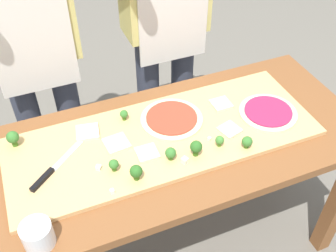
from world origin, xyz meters
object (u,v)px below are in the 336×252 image
broccoli_floret_center_left (13,138)px  cheese_crumble_b (112,191)px  pizza_whole_tomato_red (172,119)px  cheese_crumble_c (209,139)px  broccoli_floret_front_right (136,172)px  cook_right (166,12)px  pizza_whole_beet_magenta (268,112)px  broccoli_floret_back_left (247,142)px  pizza_slice_far_right (147,153)px  broccoli_floret_front_left (220,140)px  cook_left (30,38)px  cheese_crumble_d (99,168)px  prep_table (166,162)px  flour_cup (38,236)px  pizza_slice_near_left (221,104)px  pizza_slice_far_left (230,130)px  broccoli_floret_center_right (114,165)px  broccoli_floret_back_right (171,153)px  chefs_knife (51,172)px  pizza_slice_near_right (116,143)px  broccoli_floret_front_mid (196,147)px  cheese_crumble_a (185,160)px  broccoli_floret_back_mid (124,114)px

broccoli_floret_center_left → cheese_crumble_b: size_ratio=4.67×
pizza_whole_tomato_red → cheese_crumble_c: 0.19m
broccoli_floret_front_right → cook_right: size_ratio=0.04×
pizza_whole_beet_magenta → broccoli_floret_front_right: broccoli_floret_front_right is taller
broccoli_floret_back_left → cheese_crumble_b: (-0.53, -0.01, -0.02)m
pizza_slice_far_right → broccoli_floret_center_left: broccoli_floret_center_left is taller
broccoli_floret_front_left → cook_left: bearing=127.8°
cheese_crumble_d → cook_left: cook_left is taller
prep_table → cheese_crumble_d: 0.32m
pizza_slice_far_right → broccoli_floret_front_left: bearing=-13.1°
flour_cup → broccoli_floret_back_left: bearing=7.3°
pizza_whole_beet_magenta → prep_table: bearing=177.1°
pizza_slice_near_left → cheese_crumble_c: (-0.14, -0.17, 0.00)m
cheese_crumble_c → cook_right: 0.71m
pizza_slice_far_left → broccoli_floret_center_left: 0.83m
cook_left → cook_right: (0.63, 0.00, 0.00)m
broccoli_floret_center_left → cheese_crumble_d: 0.36m
broccoli_floret_center_right → pizza_slice_near_left: bearing=18.9°
broccoli_floret_back_right → cheese_crumble_b: (-0.24, -0.07, -0.02)m
prep_table → chefs_knife: (-0.45, -0.00, 0.14)m
pizza_whole_tomato_red → broccoli_floret_back_left: broccoli_floret_back_left is taller
broccoli_floret_back_right → cook_left: (-0.36, 0.72, 0.17)m
cheese_crumble_b → cheese_crumble_d: (-0.01, 0.12, 0.00)m
chefs_knife → pizza_slice_far_right: (0.35, -0.05, -0.00)m
cook_right → broccoli_floret_front_right: bearing=-118.9°
pizza_slice_near_right → broccoli_floret_front_mid: bearing=-32.3°
broccoli_floret_front_left → cheese_crumble_c: (-0.02, 0.04, -0.02)m
cook_left → broccoli_floret_back_left: bearing=-49.7°
broccoli_floret_front_left → flour_cup: flour_cup is taller
pizza_whole_tomato_red → broccoli_floret_back_right: (-0.09, -0.20, 0.02)m
pizza_whole_beet_magenta → cook_left: cook_left is taller
pizza_slice_near_left → broccoli_floret_front_mid: size_ratio=1.20×
broccoli_floret_front_right → cook_left: 0.80m
pizza_slice_far_right → broccoli_floret_front_mid: (0.17, -0.07, 0.03)m
chefs_knife → cheese_crumble_a: size_ratio=10.52×
broccoli_floret_back_left → cook_right: size_ratio=0.03×
broccoli_floret_back_right → cook_right: bearing=69.3°
broccoli_floret_center_left → broccoli_floret_front_left: (0.72, -0.30, -0.01)m
pizza_whole_tomato_red → broccoli_floret_front_left: broccoli_floret_front_left is taller
broccoli_floret_back_mid → flour_cup: size_ratio=0.48×
chefs_knife → prep_table: bearing=0.6°
cheese_crumble_c → cook_left: (-0.54, 0.68, 0.19)m
cheese_crumble_d → cheese_crumble_a: bearing=-16.2°
cook_left → pizza_whole_tomato_red: bearing=-49.1°
pizza_slice_near_left → cheese_crumble_b: bearing=-154.0°
broccoli_floret_back_mid → cheese_crumble_d: bearing=-127.1°
broccoli_floret_back_right → pizza_whole_tomato_red: bearing=66.3°
broccoli_floret_back_left → broccoli_floret_back_mid: bearing=139.4°
broccoli_floret_back_mid → flour_cup: flour_cup is taller
pizza_slice_near_left → broccoli_floret_front_left: broccoli_floret_front_left is taller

